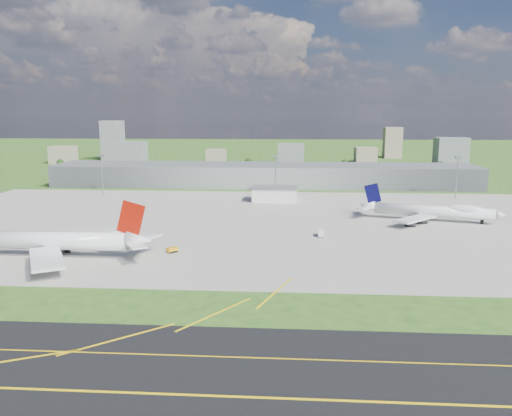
# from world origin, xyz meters

# --- Properties ---
(ground) EXTENTS (1400.00, 1400.00, 0.00)m
(ground) POSITION_xyz_m (0.00, 150.00, 0.00)
(ground) COLOR #2A4F18
(ground) RESTS_ON ground
(taxiway) EXTENTS (1400.00, 60.00, 0.06)m
(taxiway) POSITION_xyz_m (0.00, -110.00, 0.03)
(taxiway) COLOR black
(taxiway) RESTS_ON ground
(apron) EXTENTS (360.00, 190.00, 0.08)m
(apron) POSITION_xyz_m (10.00, 40.00, 0.04)
(apron) COLOR gray
(apron) RESTS_ON ground
(terminal) EXTENTS (300.00, 42.00, 15.00)m
(terminal) POSITION_xyz_m (0.00, 165.00, 7.50)
(terminal) COLOR gray
(terminal) RESTS_ON ground
(ops_building) EXTENTS (26.00, 16.00, 8.00)m
(ops_building) POSITION_xyz_m (10.00, 100.00, 4.00)
(ops_building) COLOR silver
(ops_building) RESTS_ON ground
(mast_west) EXTENTS (3.50, 2.00, 25.90)m
(mast_west) POSITION_xyz_m (-100.00, 115.00, 17.71)
(mast_west) COLOR gray
(mast_west) RESTS_ON ground
(mast_center) EXTENTS (3.50, 2.00, 25.90)m
(mast_center) POSITION_xyz_m (10.00, 115.00, 17.71)
(mast_center) COLOR gray
(mast_center) RESTS_ON ground
(mast_east) EXTENTS (3.50, 2.00, 25.90)m
(mast_east) POSITION_xyz_m (120.00, 115.00, 17.71)
(mast_east) COLOR gray
(mast_east) RESTS_ON ground
(airliner_red_twin) EXTENTS (77.29, 60.35, 21.24)m
(airliner_red_twin) POSITION_xyz_m (-67.19, -23.37, 5.66)
(airliner_red_twin) COLOR white
(airliner_red_twin) RESTS_ON ground
(airliner_blue_quad) EXTENTS (65.42, 50.38, 17.35)m
(airliner_blue_quad) POSITION_xyz_m (87.94, 48.49, 4.82)
(airliner_blue_quad) COLOR white
(airliner_blue_quad) RESTS_ON ground
(tug_yellow) EXTENTS (4.48, 4.30, 1.93)m
(tug_yellow) POSITION_xyz_m (-24.70, -15.35, 1.00)
(tug_yellow) COLOR orange
(tug_yellow) RESTS_ON ground
(van_white_near) EXTENTS (2.47, 5.20, 2.62)m
(van_white_near) POSITION_xyz_m (32.10, 13.67, 1.32)
(van_white_near) COLOR silver
(van_white_near) RESTS_ON ground
(bldg_far_w) EXTENTS (24.00, 20.00, 18.00)m
(bldg_far_w) POSITION_xyz_m (-220.00, 320.00, 9.00)
(bldg_far_w) COLOR gray
(bldg_far_w) RESTS_ON ground
(bldg_w) EXTENTS (28.00, 22.00, 24.00)m
(bldg_w) POSITION_xyz_m (-140.00, 300.00, 12.00)
(bldg_w) COLOR slate
(bldg_w) RESTS_ON ground
(bldg_cw) EXTENTS (20.00, 18.00, 14.00)m
(bldg_cw) POSITION_xyz_m (-60.00, 340.00, 7.00)
(bldg_cw) COLOR gray
(bldg_cw) RESTS_ON ground
(bldg_c) EXTENTS (26.00, 20.00, 22.00)m
(bldg_c) POSITION_xyz_m (20.00, 310.00, 11.00)
(bldg_c) COLOR slate
(bldg_c) RESTS_ON ground
(bldg_ce) EXTENTS (22.00, 24.00, 16.00)m
(bldg_ce) POSITION_xyz_m (100.00, 350.00, 8.00)
(bldg_ce) COLOR gray
(bldg_ce) RESTS_ON ground
(bldg_e) EXTENTS (30.00, 22.00, 28.00)m
(bldg_e) POSITION_xyz_m (180.00, 320.00, 14.00)
(bldg_e) COLOR slate
(bldg_e) RESTS_ON ground
(bldg_tall_w) EXTENTS (22.00, 20.00, 44.00)m
(bldg_tall_w) POSITION_xyz_m (-180.00, 360.00, 22.00)
(bldg_tall_w) COLOR slate
(bldg_tall_w) RESTS_ON ground
(bldg_tall_e) EXTENTS (20.00, 18.00, 36.00)m
(bldg_tall_e) POSITION_xyz_m (140.00, 410.00, 18.00)
(bldg_tall_e) COLOR gray
(bldg_tall_e) RESTS_ON ground
(tree_far_w) EXTENTS (7.20, 7.20, 8.80)m
(tree_far_w) POSITION_xyz_m (-200.00, 270.00, 5.18)
(tree_far_w) COLOR #382314
(tree_far_w) RESTS_ON ground
(tree_w) EXTENTS (6.75, 6.75, 8.25)m
(tree_w) POSITION_xyz_m (-110.00, 265.00, 4.86)
(tree_w) COLOR #382314
(tree_w) RESTS_ON ground
(tree_c) EXTENTS (8.10, 8.10, 9.90)m
(tree_c) POSITION_xyz_m (-20.00, 280.00, 5.84)
(tree_c) COLOR #382314
(tree_c) RESTS_ON ground
(tree_e) EXTENTS (7.65, 7.65, 9.35)m
(tree_e) POSITION_xyz_m (70.00, 275.00, 5.51)
(tree_e) COLOR #382314
(tree_e) RESTS_ON ground
(tree_far_e) EXTENTS (6.30, 6.30, 7.70)m
(tree_far_e) POSITION_xyz_m (160.00, 285.00, 4.53)
(tree_far_e) COLOR #382314
(tree_far_e) RESTS_ON ground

